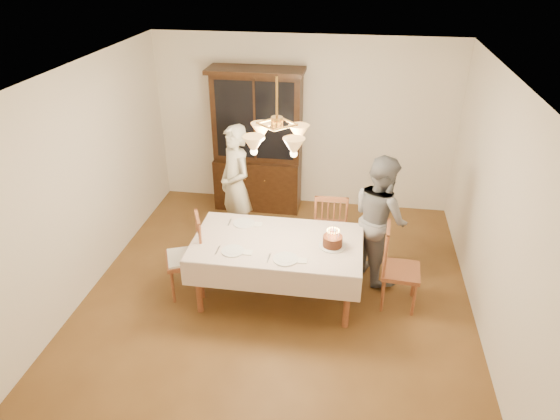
% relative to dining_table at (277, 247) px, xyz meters
% --- Properties ---
extents(ground, '(5.00, 5.00, 0.00)m').
position_rel_dining_table_xyz_m(ground, '(0.00, 0.00, -0.68)').
color(ground, brown).
rests_on(ground, ground).
extents(room_shell, '(5.00, 5.00, 5.00)m').
position_rel_dining_table_xyz_m(room_shell, '(0.00, 0.00, 0.90)').
color(room_shell, white).
rests_on(room_shell, ground).
extents(dining_table, '(1.90, 1.10, 0.76)m').
position_rel_dining_table_xyz_m(dining_table, '(0.00, 0.00, 0.00)').
color(dining_table, brown).
rests_on(dining_table, ground).
extents(china_hutch, '(1.38, 0.54, 2.16)m').
position_rel_dining_table_xyz_m(china_hutch, '(-0.66, 2.25, 0.36)').
color(china_hutch, black).
rests_on(china_hutch, ground).
extents(chair_far_side, '(0.46, 0.44, 1.00)m').
position_rel_dining_table_xyz_m(chair_far_side, '(0.55, 0.89, -0.24)').
color(chair_far_side, brown).
rests_on(chair_far_side, ground).
extents(chair_left_end, '(0.56, 0.57, 1.00)m').
position_rel_dining_table_xyz_m(chair_left_end, '(-1.08, -0.07, -0.23)').
color(chair_left_end, brown).
rests_on(chair_left_end, ground).
extents(chair_right_end, '(0.45, 0.47, 1.00)m').
position_rel_dining_table_xyz_m(chair_right_end, '(1.39, 0.07, -0.24)').
color(chair_right_end, brown).
rests_on(chair_right_end, ground).
extents(elderly_woman, '(0.70, 0.72, 1.67)m').
position_rel_dining_table_xyz_m(elderly_woman, '(-0.76, 1.18, 0.15)').
color(elderly_woman, '#EBE3C7').
rests_on(elderly_woman, ground).
extents(adult_in_grey, '(0.90, 0.97, 1.59)m').
position_rel_dining_table_xyz_m(adult_in_grey, '(1.14, 0.65, 0.11)').
color(adult_in_grey, slate).
rests_on(adult_in_grey, ground).
extents(birthday_cake, '(0.30, 0.30, 0.21)m').
position_rel_dining_table_xyz_m(birthday_cake, '(0.62, -0.01, 0.14)').
color(birthday_cake, white).
rests_on(birthday_cake, dining_table).
extents(place_setting_near_left, '(0.40, 0.25, 0.02)m').
position_rel_dining_table_xyz_m(place_setting_near_left, '(-0.43, -0.28, 0.08)').
color(place_setting_near_left, white).
rests_on(place_setting_near_left, dining_table).
extents(place_setting_near_right, '(0.42, 0.27, 0.02)m').
position_rel_dining_table_xyz_m(place_setting_near_right, '(0.16, -0.35, 0.08)').
color(place_setting_near_right, white).
rests_on(place_setting_near_right, dining_table).
extents(place_setting_far_left, '(0.40, 0.26, 0.02)m').
position_rel_dining_table_xyz_m(place_setting_far_left, '(-0.44, 0.33, 0.08)').
color(place_setting_far_left, white).
rests_on(place_setting_far_left, dining_table).
extents(chandelier, '(0.62, 0.62, 0.73)m').
position_rel_dining_table_xyz_m(chandelier, '(-0.00, -0.00, 1.29)').
color(chandelier, '#BF8C3F').
rests_on(chandelier, ground).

